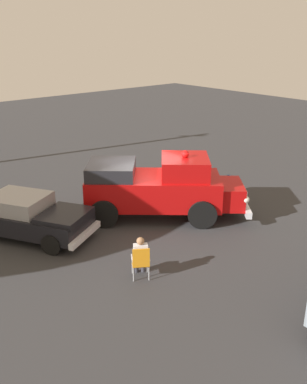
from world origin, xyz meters
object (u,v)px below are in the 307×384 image
vintage_fire_truck (160,186)px  spectator_seated (140,255)px  lawn_chair_near_truck (141,261)px  lawn_chair_by_car (229,187)px  classic_hot_rod (28,216)px

vintage_fire_truck → spectator_seated: bearing=131.2°
lawn_chair_near_truck → spectator_seated: 0.17m
lawn_chair_by_car → spectator_seated: (-2.21, 6.54, 0.11)m
classic_hot_rod → spectator_seated: size_ratio=3.65×
vintage_fire_truck → classic_hot_rod: 4.81m
lawn_chair_by_car → spectator_seated: bearing=108.7°
spectator_seated → vintage_fire_truck: bearing=-48.8°
spectator_seated → classic_hot_rod: bearing=15.3°
classic_hot_rod → spectator_seated: (-4.49, -1.23, -0.05)m
vintage_fire_truck → lawn_chair_near_truck: (-2.97, 3.35, -0.61)m
vintage_fire_truck → lawn_chair_by_car: vintage_fire_truck is taller
vintage_fire_truck → lawn_chair_near_truck: bearing=131.6°
lawn_chair_near_truck → lawn_chair_by_car: 7.01m
vintage_fire_truck → lawn_chair_by_car: 3.39m
vintage_fire_truck → lawn_chair_near_truck: vintage_fire_truck is taller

